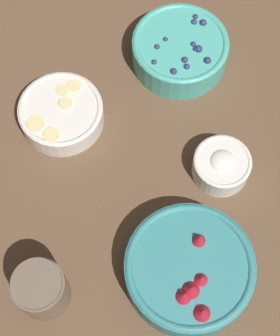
# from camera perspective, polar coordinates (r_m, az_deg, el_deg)

# --- Properties ---
(ground_plane) EXTENTS (4.00, 4.00, 0.00)m
(ground_plane) POSITION_cam_1_polar(r_m,az_deg,el_deg) (1.03, 1.74, -1.49)
(ground_plane) COLOR brown
(bowl_strawberries) EXTENTS (0.22, 0.22, 0.09)m
(bowl_strawberries) POSITION_cam_1_polar(r_m,az_deg,el_deg) (0.94, 5.03, -10.24)
(bowl_strawberries) COLOR teal
(bowl_strawberries) RESTS_ON ground_plane
(bowl_blueberries) EXTENTS (0.19, 0.19, 0.07)m
(bowl_blueberries) POSITION_cam_1_polar(r_m,az_deg,el_deg) (1.13, 4.08, 11.94)
(bowl_blueberries) COLOR #47AD9E
(bowl_blueberries) RESTS_ON ground_plane
(bowl_bananas) EXTENTS (0.16, 0.16, 0.05)m
(bowl_bananas) POSITION_cam_1_polar(r_m,az_deg,el_deg) (1.07, -8.01, 5.57)
(bowl_bananas) COLOR silver
(bowl_bananas) RESTS_ON ground_plane
(bowl_cream) EXTENTS (0.10, 0.10, 0.05)m
(bowl_cream) POSITION_cam_1_polar(r_m,az_deg,el_deg) (1.02, 8.29, 0.30)
(bowl_cream) COLOR silver
(bowl_cream) RESTS_ON ground_plane
(jar_chocolate) EXTENTS (0.09, 0.09, 0.10)m
(jar_chocolate) POSITION_cam_1_polar(r_m,az_deg,el_deg) (0.94, -9.96, -12.11)
(jar_chocolate) COLOR brown
(jar_chocolate) RESTS_ON ground_plane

